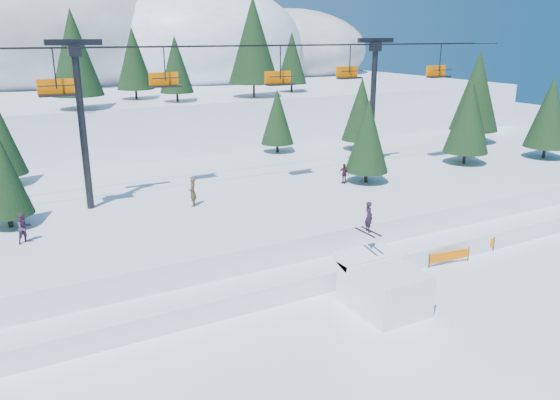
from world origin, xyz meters
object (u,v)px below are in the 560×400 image
chairlift (241,91)px  banner_near (449,256)px  jump_kicker (383,286)px  banner_far (474,245)px

chairlift → banner_near: 17.50m
jump_kicker → banner_far: bearing=16.6°
banner_far → banner_near: bearing=-167.2°
banner_near → banner_far: same height
jump_kicker → chairlift: size_ratio=0.11×
banner_near → banner_far: bearing=12.8°
jump_kicker → chairlift: bearing=91.4°
chairlift → jump_kicker: bearing=-88.6°
jump_kicker → banner_near: bearing=18.1°
chairlift → banner_near: size_ratio=16.22×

